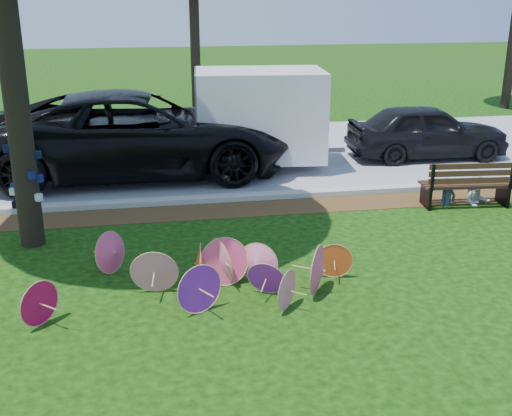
{
  "coord_description": "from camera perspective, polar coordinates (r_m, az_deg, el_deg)",
  "views": [
    {
      "loc": [
        -1.35,
        -8.48,
        4.58
      ],
      "look_at": [
        0.5,
        2.0,
        0.9
      ],
      "focal_mm": 45.0,
      "sensor_mm": 36.0,
      "label": 1
    }
  ],
  "objects": [
    {
      "name": "cargo_trailer",
      "position": [
        16.82,
        0.36,
        8.3
      ],
      "size": [
        3.42,
        2.34,
        2.88
      ],
      "primitive_type": "cube",
      "rotation": [
        0.0,
        0.0,
        -0.09
      ],
      "color": "silver",
      "rests_on": "ground"
    },
    {
      "name": "person_right",
      "position": [
        14.97,
        19.22,
        2.68
      ],
      "size": [
        0.64,
        0.52,
        1.25
      ],
      "primitive_type": "imported",
      "rotation": [
        0.0,
        0.0,
        -0.07
      ],
      "color": "silver",
      "rests_on": "ground"
    },
    {
      "name": "parasol_pile",
      "position": [
        10.17,
        -3.6,
        -5.45
      ],
      "size": [
        5.19,
        2.39,
        0.81
      ],
      "color": "#EA4770",
      "rests_on": "ground"
    },
    {
      "name": "park_bench",
      "position": [
        14.8,
        18.08,
        2.15
      ],
      "size": [
        2.02,
        0.91,
        1.02
      ],
      "primitive_type": null,
      "rotation": [
        0.0,
        0.0,
        -0.09
      ],
      "color": "black",
      "rests_on": "ground"
    },
    {
      "name": "ground",
      "position": [
        9.73,
        -0.87,
        -9.0
      ],
      "size": [
        90.0,
        90.0,
        0.0
      ],
      "primitive_type": "plane",
      "color": "black",
      "rests_on": "ground"
    },
    {
      "name": "black_van",
      "position": [
        16.56,
        -10.37,
        6.48
      ],
      "size": [
        7.64,
        3.55,
        2.12
      ],
      "primitive_type": "imported",
      "rotation": [
        0.0,
        0.0,
        1.58
      ],
      "color": "black",
      "rests_on": "ground"
    },
    {
      "name": "curb",
      "position": [
        14.47,
        -4.15,
        0.82
      ],
      "size": [
        90.0,
        0.3,
        0.12
      ],
      "primitive_type": "cube",
      "color": "#B7B5AD",
      "rests_on": "ground"
    },
    {
      "name": "person_left",
      "position": [
        14.66,
        16.81,
        2.45
      ],
      "size": [
        0.5,
        0.42,
        1.19
      ],
      "primitive_type": "imported",
      "rotation": [
        0.0,
        0.0,
        0.35
      ],
      "color": "#393E4E",
      "rests_on": "ground"
    },
    {
      "name": "street",
      "position": [
        18.46,
        -5.51,
        4.63
      ],
      "size": [
        90.0,
        8.0,
        0.01
      ],
      "primitive_type": "cube",
      "color": "gray",
      "rests_on": "ground"
    },
    {
      "name": "dark_pickup",
      "position": [
        18.69,
        14.95,
        6.61
      ],
      "size": [
        4.48,
        1.91,
        1.51
      ],
      "primitive_type": "imported",
      "rotation": [
        0.0,
        0.0,
        1.54
      ],
      "color": "black",
      "rests_on": "ground"
    },
    {
      "name": "mulch_strip",
      "position": [
        13.83,
        -3.84,
        -0.29
      ],
      "size": [
        90.0,
        1.0,
        0.01
      ],
      "primitive_type": "cube",
      "color": "#472D16",
      "rests_on": "ground"
    }
  ]
}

